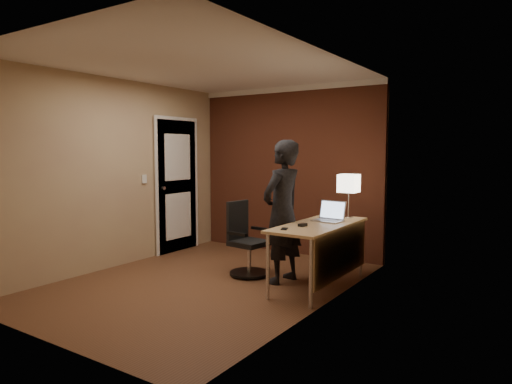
# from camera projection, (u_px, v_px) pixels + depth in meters

# --- Properties ---
(room) EXTENTS (4.00, 4.00, 4.00)m
(room) POSITION_uv_depth(u_px,v_px,m) (258.00, 163.00, 6.68)
(room) COLOR brown
(room) RESTS_ON ground
(desk) EXTENTS (0.60, 1.50, 0.73)m
(desk) POSITION_uv_depth(u_px,v_px,m) (325.00, 236.00, 5.12)
(desk) COLOR tan
(desk) RESTS_ON ground
(desk_lamp) EXTENTS (0.22, 0.22, 0.54)m
(desk_lamp) POSITION_uv_depth(u_px,v_px,m) (349.00, 184.00, 5.56)
(desk_lamp) COLOR silver
(desk_lamp) RESTS_ON desk
(laptop) EXTENTS (0.35, 0.29, 0.23)m
(laptop) POSITION_uv_depth(u_px,v_px,m) (330.00, 215.00, 5.35)
(laptop) COLOR silver
(laptop) RESTS_ON desk
(mouse) EXTENTS (0.07, 0.11, 0.03)m
(mouse) POSITION_uv_depth(u_px,v_px,m) (303.00, 225.00, 4.97)
(mouse) COLOR black
(mouse) RESTS_ON desk
(phone) EXTENTS (0.10, 0.13, 0.01)m
(phone) POSITION_uv_depth(u_px,v_px,m) (284.00, 229.00, 4.79)
(phone) COLOR black
(phone) RESTS_ON desk
(office_chair) EXTENTS (0.49, 0.53, 0.90)m
(office_chair) POSITION_uv_depth(u_px,v_px,m) (246.00, 243.00, 5.68)
(office_chair) COLOR black
(office_chair) RESTS_ON ground
(person) EXTENTS (0.47, 0.65, 1.68)m
(person) POSITION_uv_depth(u_px,v_px,m) (282.00, 212.00, 5.34)
(person) COLOR black
(person) RESTS_ON ground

